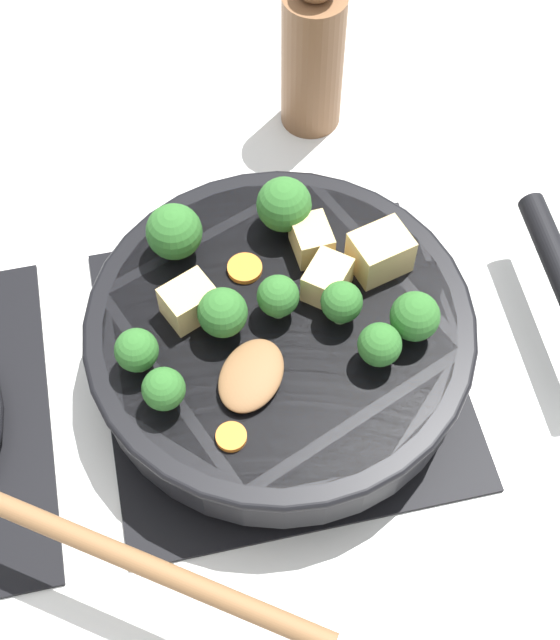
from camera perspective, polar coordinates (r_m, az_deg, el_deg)
The scene contains 20 objects.
ground_plane at distance 0.80m, azimuth -0.00°, elevation -2.96°, with size 2.40×2.40×0.00m, color silver.
front_burner_grate at distance 0.79m, azimuth -0.00°, elevation -2.54°, with size 0.31×0.31×0.03m.
skillet_pan at distance 0.75m, azimuth 0.20°, elevation -0.88°, with size 0.33×0.43×0.05m.
wooden_spoon at distance 0.66m, azimuth -5.27°, elevation -10.49°, with size 0.26×0.25×0.02m.
tofu_cube_center_large at distance 0.75m, azimuth 6.43°, elevation 4.32°, with size 0.05×0.04×0.04m, color #DBB770.
tofu_cube_near_handle at distance 0.72m, azimuth -5.84°, elevation 1.18°, with size 0.04×0.03×0.03m, color #DBB770.
tofu_cube_east_chunk at distance 0.73m, azimuth 3.04°, elevation 2.59°, with size 0.04×0.03×0.03m, color #DBB770.
tofu_cube_west_chunk at distance 0.76m, azimuth 2.04°, elevation 5.16°, with size 0.04×0.03×0.03m, color #DBB770.
broccoli_floret_near_spoon at distance 0.71m, azimuth 8.62°, elevation 0.21°, with size 0.04×0.04×0.05m.
broccoli_floret_center_top at distance 0.68m, azimuth -7.45°, elevation -4.43°, with size 0.03×0.03×0.04m.
broccoli_floret_east_rim at distance 0.76m, azimuth 0.26°, elevation 7.38°, with size 0.05×0.05×0.05m.
broccoli_floret_west_rim at distance 0.70m, azimuth -9.16°, elevation -1.95°, with size 0.03×0.03×0.04m.
broccoli_floret_north_edge at distance 0.71m, azimuth 3.97°, elevation 1.12°, with size 0.03×0.03×0.04m.
broccoli_floret_south_cluster at distance 0.70m, azimuth -3.73°, elevation 0.63°, with size 0.04×0.04×0.05m.
broccoli_floret_mid_floret at distance 0.69m, azimuth 6.39°, elevation -1.61°, with size 0.03×0.03×0.04m.
broccoli_floret_small_inner at distance 0.75m, azimuth -6.79°, elevation 5.62°, with size 0.05×0.05×0.05m.
broccoli_floret_tall_stem at distance 0.71m, azimuth -0.10°, elevation 1.52°, with size 0.03×0.03×0.04m.
carrot_slice_orange_thin at distance 0.76m, azimuth -2.27°, elevation 3.32°, with size 0.03×0.03×0.01m, color orange.
carrot_slice_near_center at distance 0.68m, azimuth -3.14°, elevation -7.47°, with size 0.02×0.02×0.01m, color orange.
pepper_mill at distance 0.92m, azimuth 2.12°, elevation 16.65°, with size 0.06×0.06×0.19m.
Camera 1 is at (-0.37, 0.08, 0.70)m, focal length 50.00 mm.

